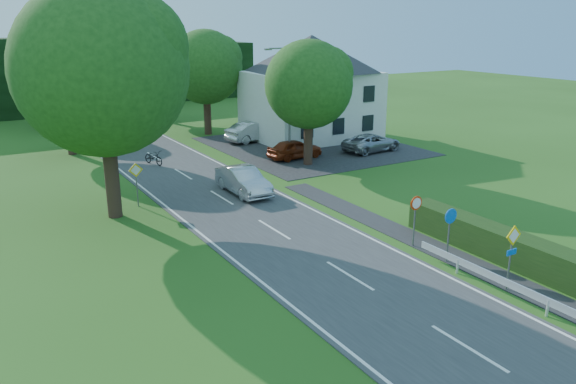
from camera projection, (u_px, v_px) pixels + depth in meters
road at (254, 218)px, 28.69m from camera, size 7.00×80.00×0.04m
parking_pad at (310, 146)px, 45.27m from camera, size 14.00×16.00×0.04m
line_edge_left at (195, 229)px, 27.07m from camera, size 0.12×80.00×0.01m
line_edge_right at (308, 207)px, 30.29m from camera, size 0.12×80.00×0.01m
line_centre at (254, 217)px, 28.68m from camera, size 0.12×80.00×0.01m
tree_main at (105, 103)px, 27.30m from camera, size 9.40×9.40×11.64m
tree_left_far at (66, 97)px, 41.33m from camera, size 7.00×7.00×8.58m
tree_right_far at (206, 83)px, 48.84m from camera, size 7.40×7.40×9.09m
tree_left_back at (47, 85)px, 51.47m from camera, size 6.60×6.60×8.07m
tree_right_back at (165, 84)px, 55.11m from camera, size 6.20×6.20×7.56m
tree_right_mid at (309, 104)px, 38.20m from camera, size 7.00×7.00×8.58m
treeline_right at (137, 74)px, 69.28m from camera, size 30.00×5.00×7.00m
house_white at (311, 86)px, 47.44m from camera, size 10.60×8.40×8.60m
streetlight at (288, 98)px, 39.57m from camera, size 2.03×0.18×8.00m
sign_priority_right at (512, 246)px, 20.47m from camera, size 0.78×0.09×2.59m
sign_roundabout at (450, 225)px, 22.96m from camera, size 0.64×0.08×2.37m
sign_speed_limit at (416, 209)px, 24.56m from camera, size 0.64×0.11×2.37m
sign_priority_left at (136, 176)px, 30.03m from camera, size 0.78×0.09×2.44m
moving_car at (243, 180)px, 32.55m from camera, size 1.68×4.68×1.53m
motorcycle at (154, 157)px, 39.23m from camera, size 1.24×2.04×1.01m
parked_car_red at (295, 149)px, 40.91m from camera, size 4.23×1.88×1.42m
parked_car_silver_a at (254, 131)px, 46.81m from camera, size 5.22×2.66×1.64m
parked_car_silver_b at (372, 142)px, 43.23m from camera, size 5.03×2.64×1.35m
parasol at (291, 131)px, 46.31m from camera, size 2.31×2.34×1.96m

